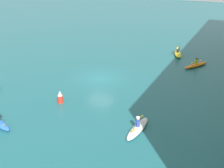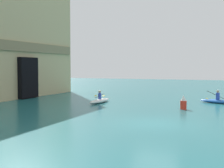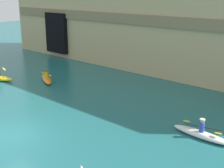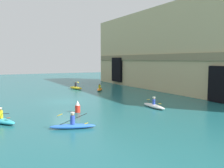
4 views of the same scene
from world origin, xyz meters
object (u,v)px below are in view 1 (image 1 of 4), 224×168
Objects in this scene: kayak_yellow at (178,53)px; marker_buoy at (60,97)px; kayak_orange at (196,65)px; kayak_white at (138,128)px.

marker_buoy is (17.23, -5.82, 0.23)m from kayak_yellow.
kayak_white is at bearing 25.59° from kayak_orange.
marker_buoy reaches higher than kayak_orange.
kayak_yellow is at bearing -108.74° from kayak_orange.
kayak_yellow is at bearing 161.34° from marker_buoy.
kayak_yellow reaches higher than marker_buoy.
kayak_orange is at bearing 177.97° from kayak_white.
kayak_white reaches higher than marker_buoy.
marker_buoy is at bearing -37.64° from kayak_yellow.
kayak_yellow is 2.83× the size of marker_buoy.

